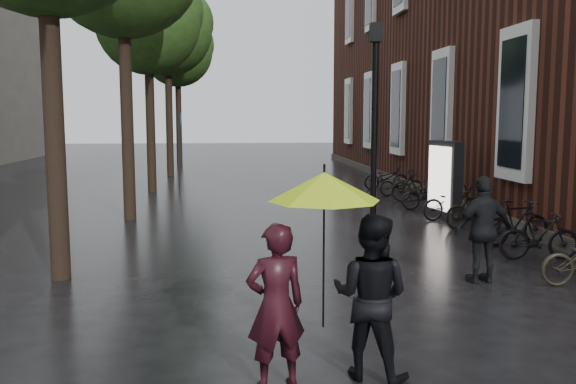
{
  "coord_description": "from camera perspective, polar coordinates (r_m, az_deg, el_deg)",
  "views": [
    {
      "loc": [
        -1.28,
        -3.28,
        2.7
      ],
      "look_at": [
        -0.23,
        7.42,
        1.36
      ],
      "focal_mm": 38.0,
      "sensor_mm": 36.0,
      "label": 1
    }
  ],
  "objects": [
    {
      "name": "brick_building",
      "position": [
        25.81,
        22.23,
        13.89
      ],
      "size": [
        10.2,
        33.2,
        12.0
      ],
      "color": "#38160F",
      "rests_on": "ground"
    },
    {
      "name": "person_burgundy",
      "position": [
        6.13,
        -1.16,
        -10.59
      ],
      "size": [
        0.68,
        0.53,
        1.67
      ],
      "primitive_type": "imported",
      "rotation": [
        0.0,
        0.0,
        3.37
      ],
      "color": "black",
      "rests_on": "ground"
    },
    {
      "name": "person_black",
      "position": [
        6.42,
        7.74,
        -9.65
      ],
      "size": [
        1.05,
        0.98,
        1.72
      ],
      "primitive_type": "imported",
      "rotation": [
        0.0,
        0.0,
        2.63
      ],
      "color": "black",
      "rests_on": "ground"
    },
    {
      "name": "lime_umbrella",
      "position": [
        6.04,
        3.41,
        0.5
      ],
      "size": [
        1.13,
        1.13,
        1.67
      ],
      "rotation": [
        0.0,
        0.0,
        0.17
      ],
      "color": "black",
      "rests_on": "ground"
    },
    {
      "name": "pedestrian_walking",
      "position": [
        10.4,
        17.82,
        -3.37
      ],
      "size": [
        1.08,
        0.59,
        1.75
      ],
      "primitive_type": "imported",
      "rotation": [
        0.0,
        0.0,
        3.31
      ],
      "color": "black",
      "rests_on": "ground"
    },
    {
      "name": "parked_bicycles",
      "position": [
        16.96,
        14.7,
        -0.77
      ],
      "size": [
        1.96,
        13.66,
        1.02
      ],
      "color": "black",
      "rests_on": "ground"
    },
    {
      "name": "ad_lightbox",
      "position": [
        16.65,
        14.44,
        1.12
      ],
      "size": [
        0.31,
        1.37,
        2.06
      ],
      "rotation": [
        0.0,
        0.0,
        0.15
      ],
      "color": "black",
      "rests_on": "ground"
    },
    {
      "name": "lamp_post",
      "position": [
        12.78,
        8.11,
        7.37
      ],
      "size": [
        0.24,
        0.24,
        4.58
      ],
      "rotation": [
        0.0,
        0.0,
        -0.3
      ],
      "color": "black",
      "rests_on": "ground"
    },
    {
      "name": "cycle_sign",
      "position": [
        22.04,
        -10.09,
        4.84
      ],
      "size": [
        0.15,
        0.52,
        2.85
      ],
      "rotation": [
        0.0,
        0.0,
        0.12
      ],
      "color": "#262628",
      "rests_on": "ground"
    }
  ]
}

